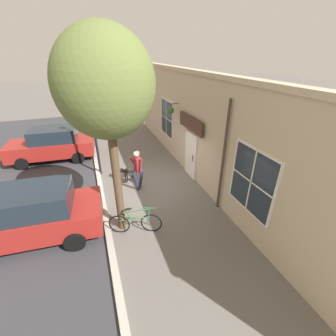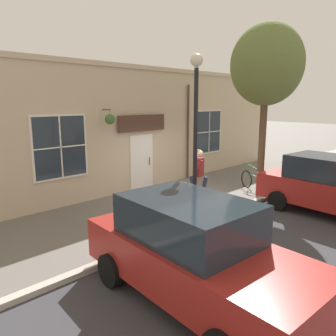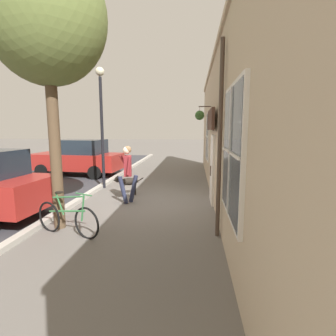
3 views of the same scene
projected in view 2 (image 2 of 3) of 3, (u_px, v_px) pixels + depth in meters
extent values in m
plane|color=#66605B|center=(187.00, 198.00, 11.49)|extent=(90.00, 90.00, 0.00)
cube|color=#B2ADA3|center=(235.00, 210.00, 10.09)|extent=(0.20, 28.00, 0.12)
cube|color=#C6B293|center=(143.00, 130.00, 12.68)|extent=(0.30, 18.00, 4.50)
cube|color=#C6B293|center=(142.00, 68.00, 12.22)|extent=(0.42, 18.00, 0.16)
cube|color=white|center=(141.00, 162.00, 12.64)|extent=(0.10, 1.10, 2.10)
cube|color=#232D38|center=(142.00, 163.00, 12.63)|extent=(0.03, 0.90, 1.90)
cylinder|color=#47382D|center=(150.00, 161.00, 12.82)|extent=(0.03, 0.03, 0.30)
cube|color=#4C3328|center=(142.00, 123.00, 12.27)|extent=(0.08, 2.20, 0.60)
cylinder|color=#47382D|center=(188.00, 132.00, 14.22)|extent=(0.09, 0.09, 4.05)
cylinder|color=#47382D|center=(106.00, 110.00, 10.93)|extent=(0.44, 0.04, 0.04)
cylinder|color=#47382D|center=(110.00, 115.00, 10.84)|extent=(0.01, 0.01, 0.34)
cone|color=#2D2823|center=(110.00, 122.00, 10.89)|extent=(0.32, 0.32, 0.18)
sphere|color=#3D6B33|center=(110.00, 119.00, 10.87)|extent=(0.34, 0.34, 0.34)
cube|color=white|center=(60.00, 147.00, 10.19)|extent=(0.08, 1.82, 2.02)
cube|color=#232D38|center=(61.00, 147.00, 10.17)|extent=(0.03, 1.70, 1.90)
cube|color=white|center=(61.00, 147.00, 10.15)|extent=(0.04, 0.04, 1.90)
cube|color=white|center=(61.00, 147.00, 10.15)|extent=(0.04, 1.70, 0.04)
cube|color=white|center=(208.00, 132.00, 15.31)|extent=(0.08, 1.82, 2.02)
cube|color=#232D38|center=(209.00, 132.00, 15.29)|extent=(0.03, 1.70, 1.90)
cube|color=white|center=(209.00, 132.00, 15.27)|extent=(0.04, 0.04, 1.90)
cube|color=white|center=(209.00, 132.00, 15.27)|extent=(0.04, 1.70, 0.04)
cylinder|color=#282D47|center=(204.00, 188.00, 11.18)|extent=(0.32, 0.19, 0.86)
cylinder|color=#282D47|center=(193.00, 188.00, 11.22)|extent=(0.32, 0.19, 0.86)
cube|color=maroon|center=(199.00, 167.00, 11.05)|extent=(0.28, 0.38, 0.62)
sphere|color=beige|center=(200.00, 154.00, 10.95)|extent=(0.23, 0.23, 0.23)
sphere|color=brown|center=(199.00, 153.00, 10.96)|extent=(0.22, 0.22, 0.22)
cylinder|color=maroon|center=(201.00, 165.00, 11.26)|extent=(0.17, 0.11, 0.57)
cylinder|color=maroon|center=(198.00, 167.00, 10.80)|extent=(0.34, 0.15, 0.52)
ellipsoid|color=black|center=(184.00, 193.00, 10.39)|extent=(0.71, 0.51, 0.25)
cylinder|color=black|center=(191.00, 202.00, 10.45)|extent=(0.06, 0.06, 0.36)
cylinder|color=black|center=(189.00, 204.00, 10.30)|extent=(0.06, 0.06, 0.36)
cylinder|color=black|center=(180.00, 201.00, 10.60)|extent=(0.06, 0.06, 0.36)
cylinder|color=black|center=(178.00, 202.00, 10.45)|extent=(0.06, 0.06, 0.36)
sphere|color=black|center=(196.00, 192.00, 10.22)|extent=(0.21, 0.21, 0.21)
cone|color=black|center=(199.00, 193.00, 10.19)|extent=(0.13, 0.12, 0.09)
cone|color=black|center=(196.00, 188.00, 10.25)|extent=(0.06, 0.06, 0.07)
cone|color=black|center=(195.00, 189.00, 10.16)|extent=(0.06, 0.06, 0.07)
cylinder|color=black|center=(173.00, 191.00, 10.53)|extent=(0.21, 0.11, 0.14)
cylinder|color=brown|center=(262.00, 144.00, 11.66)|extent=(0.25, 0.25, 3.70)
ellipsoid|color=olive|center=(267.00, 64.00, 11.12)|extent=(2.52, 2.27, 2.77)
sphere|color=olive|center=(269.00, 78.00, 11.46)|extent=(1.26, 1.26, 1.26)
torus|color=black|center=(246.00, 179.00, 12.94)|extent=(0.66, 0.33, 0.70)
torus|color=black|center=(266.00, 185.00, 12.04)|extent=(0.66, 0.33, 0.70)
cylinder|color=#33723F|center=(256.00, 177.00, 12.45)|extent=(0.96, 0.32, 0.16)
cylinder|color=#33723F|center=(260.00, 174.00, 12.26)|extent=(0.22, 0.10, 0.48)
cylinder|color=#33723F|center=(256.00, 168.00, 12.43)|extent=(0.81, 0.27, 0.14)
cylinder|color=#33723F|center=(248.00, 172.00, 12.81)|extent=(0.13, 0.07, 0.58)
cylinder|color=#33723F|center=(248.00, 164.00, 12.78)|extent=(0.43, 0.21, 0.03)
ellipsoid|color=black|center=(260.00, 167.00, 12.21)|extent=(0.26, 0.17, 0.09)
cube|color=maroon|center=(196.00, 263.00, 5.47)|extent=(4.42, 2.08, 0.76)
cube|color=#1E2833|center=(188.00, 219.00, 5.49)|extent=(2.35, 1.71, 0.68)
cylinder|color=black|center=(296.00, 299.00, 5.12)|extent=(0.63, 0.23, 0.62)
cylinder|color=black|center=(181.00, 244.00, 7.10)|extent=(0.63, 0.23, 0.62)
cylinder|color=black|center=(110.00, 270.00, 5.98)|extent=(0.63, 0.23, 0.62)
cube|color=maroon|center=(335.00, 193.00, 9.68)|extent=(4.42, 2.08, 0.76)
cube|color=#1E2833|center=(330.00, 168.00, 9.70)|extent=(2.35, 1.71, 0.68)
cylinder|color=black|center=(305.00, 191.00, 11.31)|extent=(0.63, 0.23, 0.62)
cylinder|color=black|center=(278.00, 201.00, 10.19)|extent=(0.63, 0.23, 0.62)
cylinder|color=black|center=(195.00, 151.00, 8.54)|extent=(0.11, 0.11, 4.16)
sphere|color=beige|center=(197.00, 60.00, 8.09)|extent=(0.32, 0.32, 0.32)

